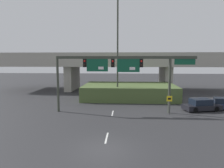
% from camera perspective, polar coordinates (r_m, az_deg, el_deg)
% --- Properties ---
extents(ground_plane, '(160.00, 160.00, 0.00)m').
position_cam_1_polar(ground_plane, '(15.75, -2.06, -16.42)').
color(ground_plane, '#2D2D30').
extents(lane_markings, '(0.14, 41.81, 0.01)m').
position_cam_1_polar(lane_markings, '(28.98, 0.62, -5.72)').
color(lane_markings, silver).
rests_on(lane_markings, ground).
extents(signal_gantry, '(15.85, 0.44, 6.49)m').
position_cam_1_polar(signal_gantry, '(24.80, 2.21, 4.47)').
color(signal_gantry, '#383D33').
rests_on(signal_gantry, ground).
extents(speed_limit_sign, '(0.60, 0.11, 2.15)m').
position_cam_1_polar(speed_limit_sign, '(25.04, 14.74, -4.61)').
color(speed_limit_sign, '#4C4C4C').
rests_on(speed_limit_sign, ground).
extents(highway_light_pole_near, '(0.70, 0.36, 17.28)m').
position_cam_1_polar(highway_light_pole_near, '(31.68, 1.48, 11.72)').
color(highway_light_pole_near, '#383D33').
rests_on(highway_light_pole_near, ground).
extents(overpass_bridge, '(43.90, 9.85, 7.33)m').
position_cam_1_polar(overpass_bridge, '(43.58, 1.66, 5.29)').
color(overpass_bridge, '#A39E93').
rests_on(overpass_bridge, ground).
extents(grass_embankment, '(14.28, 9.15, 2.13)m').
position_cam_1_polar(grass_embankment, '(34.80, 4.56, -1.90)').
color(grass_embankment, '#4C6033').
rests_on(grass_embankment, ground).
extents(parked_sedan_near_right, '(4.70, 2.88, 1.44)m').
position_cam_1_polar(parked_sedan_near_right, '(28.28, 22.33, -5.15)').
color(parked_sedan_near_right, black).
rests_on(parked_sedan_near_right, ground).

